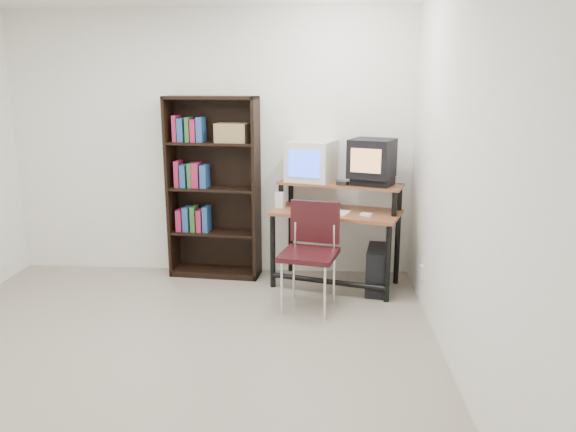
# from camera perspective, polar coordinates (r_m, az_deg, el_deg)

# --- Properties ---
(floor) EXTENTS (4.00, 4.00, 0.01)m
(floor) POSITION_cam_1_polar(r_m,az_deg,el_deg) (4.18, -12.67, -14.26)
(floor) COLOR #9F9684
(floor) RESTS_ON ground
(back_wall) EXTENTS (4.00, 0.01, 2.60)m
(back_wall) POSITION_cam_1_polar(r_m,az_deg,el_deg) (5.68, -7.86, 7.17)
(back_wall) COLOR white
(back_wall) RESTS_ON floor
(right_wall) EXTENTS (0.01, 4.00, 2.60)m
(right_wall) POSITION_cam_1_polar(r_m,az_deg,el_deg) (3.70, 17.45, 3.29)
(right_wall) COLOR white
(right_wall) RESTS_ON floor
(computer_desk) EXTENTS (1.29, 0.89, 0.98)m
(computer_desk) POSITION_cam_1_polar(r_m,az_deg,el_deg) (5.31, 4.98, 0.04)
(computer_desk) COLOR brown
(computer_desk) RESTS_ON floor
(crt_monitor) EXTENTS (0.52, 0.52, 0.39)m
(crt_monitor) POSITION_cam_1_polar(r_m,az_deg,el_deg) (5.43, 2.39, 5.58)
(crt_monitor) COLOR silver
(crt_monitor) RESTS_ON computer_desk
(vcr) EXTENTS (0.43, 0.38, 0.08)m
(vcr) POSITION_cam_1_polar(r_m,az_deg,el_deg) (5.27, 8.58, 3.46)
(vcr) COLOR black
(vcr) RESTS_ON computer_desk
(crt_tv) EXTENTS (0.49, 0.48, 0.35)m
(crt_tv) POSITION_cam_1_polar(r_m,az_deg,el_deg) (5.25, 8.52, 5.82)
(crt_tv) COLOR black
(crt_tv) RESTS_ON vcr
(cd_spindle) EXTENTS (0.16, 0.16, 0.05)m
(cd_spindle) POSITION_cam_1_polar(r_m,az_deg,el_deg) (5.24, 5.56, 3.32)
(cd_spindle) COLOR #26262B
(cd_spindle) RESTS_ON computer_desk
(keyboard) EXTENTS (0.51, 0.35, 0.03)m
(keyboard) POSITION_cam_1_polar(r_m,az_deg,el_deg) (5.19, 3.60, 0.35)
(keyboard) COLOR silver
(keyboard) RESTS_ON computer_desk
(mousepad) EXTENTS (0.28, 0.26, 0.01)m
(mousepad) POSITION_cam_1_polar(r_m,az_deg,el_deg) (5.11, 8.00, -0.14)
(mousepad) COLOR black
(mousepad) RESTS_ON computer_desk
(mouse) EXTENTS (0.12, 0.10, 0.03)m
(mouse) POSITION_cam_1_polar(r_m,az_deg,el_deg) (5.11, 7.95, 0.10)
(mouse) COLOR white
(mouse) RESTS_ON mousepad
(desk_speaker) EXTENTS (0.10, 0.10, 0.17)m
(desk_speaker) POSITION_cam_1_polar(r_m,az_deg,el_deg) (5.39, -0.81, 1.61)
(desk_speaker) COLOR silver
(desk_speaker) RESTS_ON computer_desk
(pc_tower) EXTENTS (0.27, 0.47, 0.42)m
(pc_tower) POSITION_cam_1_polar(r_m,az_deg,el_deg) (5.32, 9.12, -5.39)
(pc_tower) COLOR black
(pc_tower) RESTS_ON floor
(school_chair) EXTENTS (0.55, 0.55, 0.91)m
(school_chair) POSITION_cam_1_polar(r_m,az_deg,el_deg) (4.81, 2.37, -2.82)
(school_chair) COLOR black
(school_chair) RESTS_ON floor
(bookshelf) EXTENTS (0.92, 0.38, 1.78)m
(bookshelf) POSITION_cam_1_polar(r_m,az_deg,el_deg) (5.59, -7.54, 3.08)
(bookshelf) COLOR black
(bookshelf) RESTS_ON floor
(wall_outlet) EXTENTS (0.02, 0.08, 0.12)m
(wall_outlet) POSITION_cam_1_polar(r_m,az_deg,el_deg) (5.04, 13.42, -5.58)
(wall_outlet) COLOR beige
(wall_outlet) RESTS_ON right_wall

